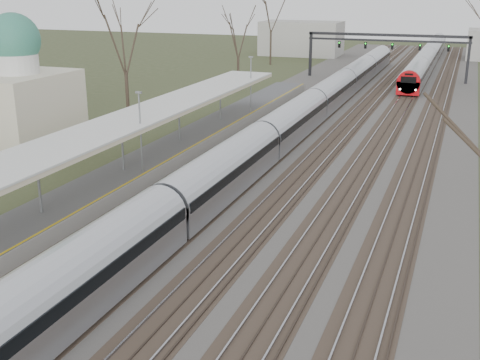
% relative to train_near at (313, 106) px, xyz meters
% --- Properties ---
extents(track_bed, '(24.00, 160.00, 0.22)m').
position_rel_train_near_xyz_m(track_bed, '(2.76, -1.65, -1.42)').
color(track_bed, '#474442').
rests_on(track_bed, ground).
extents(platform, '(3.50, 69.00, 1.00)m').
position_rel_train_near_xyz_m(platform, '(-6.55, -19.15, -0.98)').
color(platform, '#9E9B93').
rests_on(platform, ground).
extents(canopy, '(4.10, 50.00, 3.11)m').
position_rel_train_near_xyz_m(canopy, '(-6.55, -23.67, 2.45)').
color(canopy, slate).
rests_on(canopy, platform).
extents(dome_building, '(10.00, 8.00, 10.30)m').
position_rel_train_near_xyz_m(dome_building, '(-19.21, -18.65, 2.24)').
color(dome_building, beige).
rests_on(dome_building, ground).
extents(signal_gantry, '(21.00, 0.59, 6.08)m').
position_rel_train_near_xyz_m(signal_gantry, '(2.79, 28.34, 3.43)').
color(signal_gantry, black).
rests_on(signal_gantry, ground).
extents(tree_west_far, '(5.50, 5.50, 11.33)m').
position_rel_train_near_xyz_m(tree_west_far, '(-14.50, -8.65, 6.54)').
color(tree_west_far, '#2D231C').
rests_on(tree_west_far, ground).
extents(train_near, '(2.62, 90.21, 3.05)m').
position_rel_train_near_xyz_m(train_near, '(0.00, 0.00, 0.00)').
color(train_near, '#A3A6AD').
rests_on(train_near, ground).
extents(train_far, '(2.62, 60.21, 3.05)m').
position_rel_train_near_xyz_m(train_far, '(7.00, 45.55, 0.00)').
color(train_far, '#A3A6AD').
rests_on(train_far, ground).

